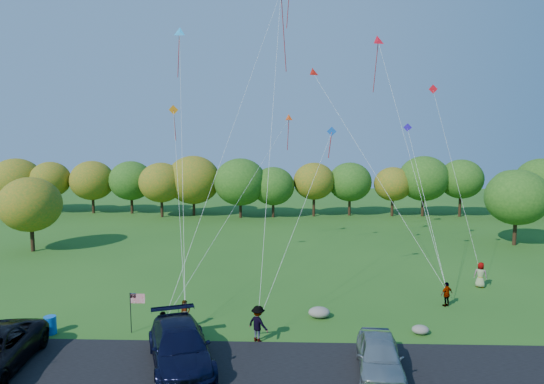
{
  "coord_description": "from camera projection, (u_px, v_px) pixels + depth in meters",
  "views": [
    {
      "loc": [
        1.71,
        -25.35,
        11.08
      ],
      "look_at": [
        0.69,
        6.0,
        7.16
      ],
      "focal_mm": 32.0,
      "sensor_mm": 36.0,
      "label": 1
    }
  ],
  "objects": [
    {
      "name": "ground",
      "position": [
        256.0,
        335.0,
        26.57
      ],
      "size": [
        140.0,
        140.0,
        0.0
      ],
      "primitive_type": "plane",
      "color": "#255718",
      "rests_on": "ground"
    },
    {
      "name": "asphalt_lane",
      "position": [
        250.0,
        370.0,
        22.59
      ],
      "size": [
        44.0,
        6.0,
        0.06
      ],
      "primitive_type": "cube",
      "color": "black",
      "rests_on": "ground"
    },
    {
      "name": "treeline",
      "position": [
        283.0,
        182.0,
        61.78
      ],
      "size": [
        77.09,
        28.04,
        8.15
      ],
      "color": "#392414",
      "rests_on": "ground"
    },
    {
      "name": "minivan_navy",
      "position": [
        180.0,
        347.0,
        22.79
      ],
      "size": [
        4.7,
        7.08,
        1.9
      ],
      "primitive_type": "imported",
      "rotation": [
        0.0,
        0.0,
        0.34
      ],
      "color": "black",
      "rests_on": "asphalt_lane"
    },
    {
      "name": "minivan_silver",
      "position": [
        380.0,
        356.0,
        22.09
      ],
      "size": [
        2.44,
        5.14,
        1.7
      ],
      "primitive_type": "imported",
      "rotation": [
        0.0,
        0.0,
        -0.09
      ],
      "color": "#989FA2",
      "rests_on": "asphalt_lane"
    },
    {
      "name": "flyer_a",
      "position": [
        185.0,
        315.0,
        27.3
      ],
      "size": [
        0.72,
        0.68,
        1.66
      ],
      "primitive_type": "imported",
      "rotation": [
        0.0,
        0.0,
        0.66
      ],
      "color": "#4C4C59",
      "rests_on": "ground"
    },
    {
      "name": "flyer_b",
      "position": [
        164.0,
        326.0,
        25.83
      ],
      "size": [
        0.76,
        0.6,
        1.55
      ],
      "primitive_type": "imported",
      "rotation": [
        0.0,
        0.0,
        0.01
      ],
      "color": "#4C4C59",
      "rests_on": "ground"
    },
    {
      "name": "flyer_c",
      "position": [
        258.0,
        324.0,
        25.65
      ],
      "size": [
        1.44,
        1.32,
        1.94
      ],
      "primitive_type": "imported",
      "rotation": [
        0.0,
        0.0,
        2.51
      ],
      "color": "#4C4C59",
      "rests_on": "ground"
    },
    {
      "name": "flyer_d",
      "position": [
        447.0,
        294.0,
        30.84
      ],
      "size": [
        1.0,
        0.76,
        1.58
      ],
      "primitive_type": "imported",
      "rotation": [
        0.0,
        0.0,
        3.61
      ],
      "color": "#4C4C59",
      "rests_on": "ground"
    },
    {
      "name": "flyer_e",
      "position": [
        480.0,
        275.0,
        34.61
      ],
      "size": [
        1.05,
        0.91,
        1.82
      ],
      "primitive_type": "imported",
      "rotation": [
        0.0,
        0.0,
        2.68
      ],
      "color": "#4C4C59",
      "rests_on": "ground"
    },
    {
      "name": "park_bench",
      "position": [
        0.0,
        329.0,
        26.16
      ],
      "size": [
        1.66,
        0.65,
        0.93
      ],
      "rotation": [
        0.0,
        0.0,
        -0.24
      ],
      "color": "#143819",
      "rests_on": "ground"
    },
    {
      "name": "trash_barrel",
      "position": [
        50.0,
        325.0,
        26.67
      ],
      "size": [
        0.65,
        0.65,
        0.98
      ],
      "primitive_type": "cylinder",
      "color": "blue",
      "rests_on": "ground"
    },
    {
      "name": "flag_assembly",
      "position": [
        135.0,
        303.0,
        26.64
      ],
      "size": [
        0.85,
        0.55,
        2.29
      ],
      "color": "black",
      "rests_on": "ground"
    },
    {
      "name": "boulder_near",
      "position": [
        319.0,
        312.0,
        29.0
      ],
      "size": [
        1.29,
        1.01,
        0.65
      ],
      "primitive_type": "ellipsoid",
      "color": "#9C9B88",
      "rests_on": "ground"
    },
    {
      "name": "boulder_far",
      "position": [
        420.0,
        330.0,
        26.66
      ],
      "size": [
        0.94,
        0.78,
        0.49
      ],
      "primitive_type": "ellipsoid",
      "color": "gray",
      "rests_on": "ground"
    },
    {
      "name": "kites_aloft",
      "position": [
        292.0,
        29.0,
        36.43
      ],
      "size": [
        19.78,
        8.53,
        13.81
      ],
      "color": "red",
      "rests_on": "ground"
    }
  ]
}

